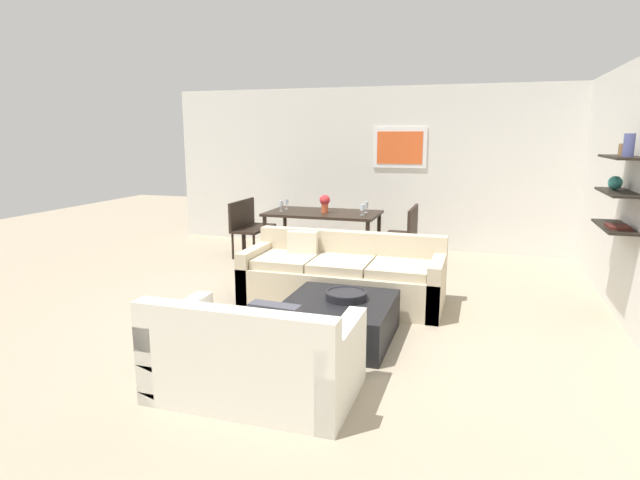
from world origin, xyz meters
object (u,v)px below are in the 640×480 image
object	(u,v)px
sofa_beige	(342,278)
wine_glass_right_far	(366,205)
loveseat_white	(255,357)
dining_table	(323,217)
centerpiece_vase	(325,202)
decorative_bowl	(346,295)
dining_chair_left_far	(254,222)
wine_glass_left_far	(286,202)
dining_chair_right_near	(402,235)
dining_chair_right_far	(407,230)
dining_chair_left_near	(243,226)
wine_glass_left_near	(281,204)
wine_glass_right_near	(363,208)
coffee_table	(338,320)

from	to	relation	value
sofa_beige	wine_glass_right_far	size ratio (longest dim) A/B	13.34
loveseat_white	dining_table	world-z (taller)	loveseat_white
centerpiece_vase	dining_table	bearing A→B (deg)	130.98
decorative_bowl	dining_chair_left_far	bearing A→B (deg)	127.10
wine_glass_left_far	centerpiece_vase	bearing A→B (deg)	-13.70
loveseat_white	dining_chair_right_near	distance (m)	4.09
dining_chair_right_far	dining_chair_right_near	bearing A→B (deg)	-90.00
wine_glass_left_far	sofa_beige	bearing A→B (deg)	-54.25
dining_chair_right_far	dining_chair_left_far	bearing A→B (deg)	180.00
dining_chair_right_far	dining_chair_left_near	size ratio (longest dim) A/B	1.00
dining_chair_right_near	dining_chair_left_near	size ratio (longest dim) A/B	1.00
dining_table	dining_chair_left_far	bearing A→B (deg)	170.30
loveseat_white	dining_table	bearing A→B (deg)	100.47
dining_chair_left_far	wine_glass_left_far	distance (m)	0.72
dining_chair_right_far	wine_glass_left_near	distance (m)	1.97
dining_table	wine_glass_right_near	size ratio (longest dim) A/B	10.54
wine_glass_right_near	wine_glass_left_far	xyz separation A→B (m)	(-1.29, 0.24, 0.00)
dining_chair_left_far	dining_chair_right_far	size ratio (longest dim) A/B	1.00
wine_glass_left_far	wine_glass_right_near	bearing A→B (deg)	-10.41
loveseat_white	wine_glass_right_far	size ratio (longest dim) A/B	8.66
dining_table	decorative_bowl	bearing A→B (deg)	-68.85
centerpiece_vase	wine_glass_left_near	bearing A→B (deg)	-174.24
loveseat_white	wine_glass_left_far	bearing A→B (deg)	108.11
wine_glass_right_near	wine_glass_left_near	distance (m)	1.29
dining_chair_right_near	coffee_table	bearing A→B (deg)	-93.41
wine_glass_left_far	dining_chair_left_near	bearing A→B (deg)	-151.48
sofa_beige	dining_chair_right_far	bearing A→B (deg)	78.83
dining_table	sofa_beige	bearing A→B (deg)	-66.69
decorative_bowl	dining_chair_left_far	world-z (taller)	dining_chair_left_far
dining_chair_right_near	sofa_beige	bearing A→B (deg)	-103.87
dining_table	dining_chair_left_far	xyz separation A→B (m)	(-1.26, 0.22, -0.17)
wine_glass_right_far	coffee_table	bearing A→B (deg)	-81.95
dining_chair_right_far	dining_chair_left_near	world-z (taller)	same
sofa_beige	wine_glass_right_near	xyz separation A→B (m)	(-0.19, 1.82, 0.57)
wine_glass_right_far	wine_glass_left_far	world-z (taller)	wine_glass_right_far
coffee_table	centerpiece_vase	distance (m)	3.25
sofa_beige	loveseat_white	world-z (taller)	same
dining_table	dining_chair_right_near	bearing A→B (deg)	-9.70
dining_table	dining_chair_right_near	distance (m)	1.29
dining_table	wine_glass_left_near	xyz separation A→B (m)	(-0.65, -0.12, 0.19)
dining_chair_right_far	dining_chair_left_near	bearing A→B (deg)	-170.30
dining_chair_right_near	dining_chair_right_far	size ratio (longest dim) A/B	1.00
dining_chair_right_far	wine_glass_right_near	bearing A→B (deg)	-151.48
wine_glass_right_near	wine_glass_left_far	size ratio (longest dim) A/B	1.00
dining_table	wine_glass_right_far	bearing A→B (deg)	10.41
wine_glass_left_near	dining_table	bearing A→B (deg)	10.41
wine_glass_right_far	wine_glass_left_near	world-z (taller)	wine_glass_right_far
loveseat_white	dining_table	size ratio (longest dim) A/B	0.87
loveseat_white	centerpiece_vase	distance (m)	4.33
loveseat_white	dining_chair_right_far	xyz separation A→B (m)	(0.47, 4.49, 0.21)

